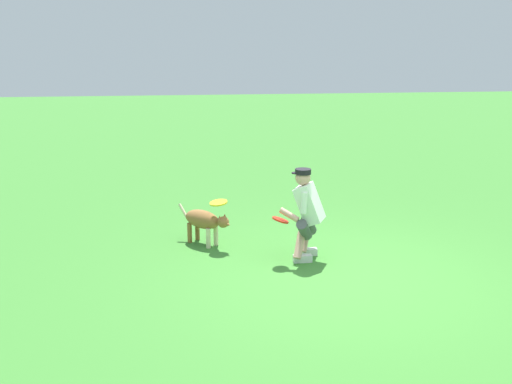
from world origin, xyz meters
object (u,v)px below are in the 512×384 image
(frisbee_held, at_px, (280,220))
(dog, at_px, (205,221))
(person, at_px, (307,211))
(frisbee_flying, at_px, (219,203))

(frisbee_held, bearing_deg, dog, -40.86)
(frisbee_held, bearing_deg, person, -170.48)
(frisbee_flying, relative_size, frisbee_held, 1.12)
(frisbee_flying, xyz_separation_m, frisbee_held, (-0.79, 0.69, -0.09))
(person, height_order, frisbee_held, person)
(dog, xyz_separation_m, frisbee_held, (-0.99, 0.86, 0.24))
(dog, distance_m, frisbee_flying, 0.42)
(person, xyz_separation_m, frisbee_flying, (1.17, -0.63, -0.00))
(person, relative_size, dog, 1.56)
(dog, relative_size, frisbee_flying, 3.14)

